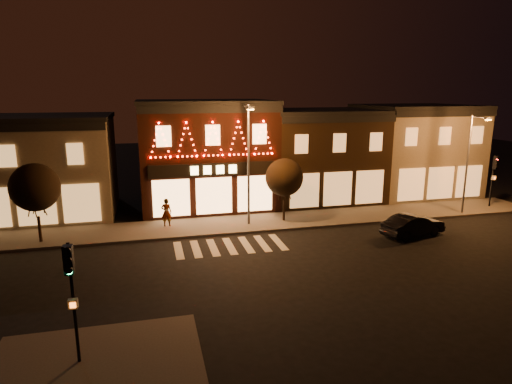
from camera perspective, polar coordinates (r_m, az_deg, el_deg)
name	(u,v)px	position (r m, az deg, el deg)	size (l,w,h in m)	color
ground	(244,272)	(22.81, -1.51, -10.30)	(120.00, 120.00, 0.00)	black
sidewalk_far	(248,223)	(30.54, -1.09, -4.06)	(44.00, 4.00, 0.15)	#47423D
sidewalk_near	(93,384)	(15.88, -20.27, -22.15)	(7.00, 7.00, 0.15)	#47423D
building_left	(26,167)	(35.91, -27.54, 2.92)	(12.20, 8.28, 7.30)	#695F4A
building_pulp	(206,154)	(35.08, -6.50, 4.93)	(10.20, 8.34, 8.30)	black
building_right_a	(319,155)	(37.56, 8.08, 4.79)	(9.20, 8.28, 7.50)	#332111
building_right_b	(414,149)	(41.73, 19.67, 5.18)	(9.20, 8.28, 7.80)	#695F4A
traffic_signal_near	(71,281)	(15.49, -22.74, -10.51)	(0.31, 0.43, 4.18)	black
traffic_signal_far	(494,170)	(38.67, 28.37, 2.47)	(0.36, 0.46, 4.01)	black
streetlamp_mid	(249,156)	(28.94, -0.94, 4.67)	(0.59, 1.84, 7.99)	#59595E
streetlamp_right	(470,157)	(35.37, 25.87, 4.07)	(0.47, 1.64, 7.14)	#59595E
tree_left	(35,187)	(28.91, -26.60, 0.53)	(2.84, 2.84, 4.75)	black
tree_right	(284,177)	(30.36, 3.67, 1.89)	(2.60, 2.60, 4.35)	black
dark_sedan	(413,225)	(29.73, 19.58, -4.05)	(1.48, 4.25, 1.40)	black
pedestrian	(166,212)	(30.07, -11.46, -2.57)	(0.69, 0.45, 1.89)	gray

